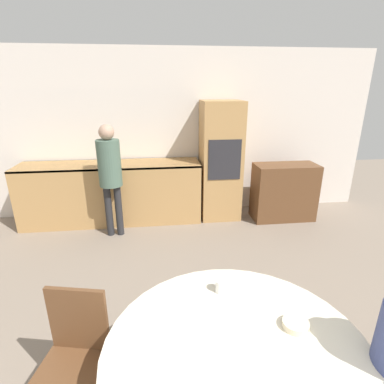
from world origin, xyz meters
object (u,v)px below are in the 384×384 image
oven_unit (220,161)px  sideboard (284,192)px  bowl_near (296,324)px  dining_table (235,376)px  person_standing (110,169)px  chair_far_left (75,351)px  cup (221,286)px

oven_unit → sideboard: oven_unit is taller
bowl_near → dining_table: bearing=-164.8°
sideboard → person_standing: bearing=-174.1°
chair_far_left → cup: (0.95, 0.16, 0.28)m
cup → bowl_near: size_ratio=0.57×
sideboard → cup: (-1.59, -2.63, 0.33)m
oven_unit → cup: size_ratio=20.99×
person_standing → cup: 2.58m
oven_unit → sideboard: bearing=-13.0°
dining_table → chair_far_left: size_ratio=1.62×
dining_table → chair_far_left: bearing=162.2°
bowl_near → cup: bearing=134.9°
dining_table → oven_unit: bearing=79.8°
dining_table → cup: bearing=89.1°
oven_unit → cup: 2.93m
cup → sideboard: bearing=58.8°
sideboard → cup: 3.09m
oven_unit → bowl_near: oven_unit is taller
dining_table → person_standing: person_standing is taller
oven_unit → sideboard: size_ratio=1.90×
dining_table → person_standing: size_ratio=0.91×
dining_table → person_standing: 3.04m
chair_far_left → person_standing: 2.57m
person_standing → cup: bearing=-66.4°
oven_unit → bowl_near: (-0.23, -3.23, -0.17)m
dining_table → bowl_near: 0.45m
cup → bowl_near: bearing=-45.1°
bowl_near → person_standing: bearing=117.1°
cup → bowl_near: 0.52m
chair_far_left → cup: 1.00m
oven_unit → person_standing: (-1.63, -0.50, 0.06)m
chair_far_left → bowl_near: size_ratio=5.82×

